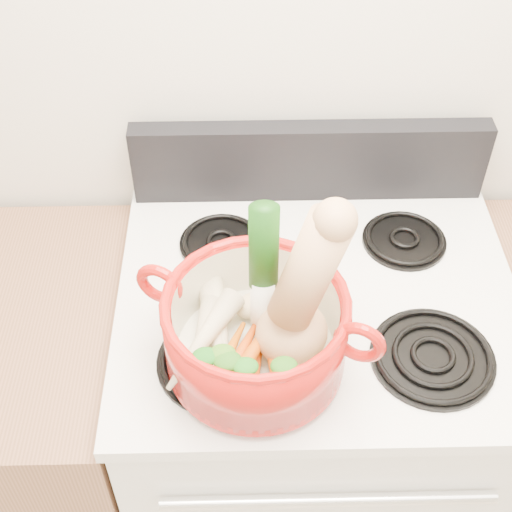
{
  "coord_description": "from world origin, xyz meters",
  "views": [
    {
      "loc": [
        -0.14,
        0.49,
        1.99
      ],
      "look_at": [
        -0.13,
        1.21,
        1.25
      ],
      "focal_mm": 50.0,
      "sensor_mm": 36.0,
      "label": 1
    }
  ],
  "objects_px": {
    "stove_body": "(306,427)",
    "leek": "(263,274)",
    "dutch_oven": "(256,332)",
    "squash": "(294,293)"
  },
  "relations": [
    {
      "from": "stove_body",
      "to": "leek",
      "type": "height_order",
      "value": "leek"
    },
    {
      "from": "leek",
      "to": "dutch_oven",
      "type": "bearing_deg",
      "value": -112.86
    },
    {
      "from": "dutch_oven",
      "to": "leek",
      "type": "height_order",
      "value": "leek"
    },
    {
      "from": "squash",
      "to": "leek",
      "type": "bearing_deg",
      "value": 121.93
    },
    {
      "from": "dutch_oven",
      "to": "stove_body",
      "type": "bearing_deg",
      "value": 74.97
    },
    {
      "from": "stove_body",
      "to": "squash",
      "type": "xyz_separation_m",
      "value": [
        -0.07,
        -0.18,
        0.69
      ]
    },
    {
      "from": "stove_body",
      "to": "leek",
      "type": "distance_m",
      "value": 0.72
    },
    {
      "from": "leek",
      "to": "stove_body",
      "type": "bearing_deg",
      "value": 50.52
    },
    {
      "from": "stove_body",
      "to": "dutch_oven",
      "type": "bearing_deg",
      "value": -127.08
    },
    {
      "from": "dutch_oven",
      "to": "squash",
      "type": "relative_size",
      "value": 1.0
    }
  ]
}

